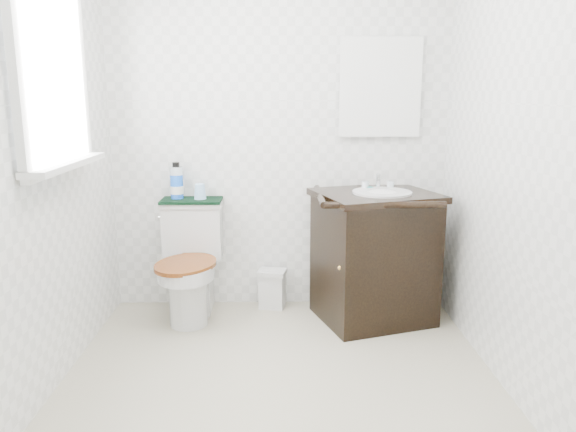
{
  "coord_description": "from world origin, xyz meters",
  "views": [
    {
      "loc": [
        -0.0,
        -2.47,
        1.42
      ],
      "look_at": [
        0.05,
        0.75,
        0.71
      ],
      "focal_mm": 35.0,
      "sensor_mm": 36.0,
      "label": 1
    }
  ],
  "objects_px": {
    "toilet": "(191,267)",
    "vanity": "(374,253)",
    "trash_bin": "(272,288)",
    "cup": "(200,191)",
    "mouthwash_bottle": "(177,182)"
  },
  "relations": [
    {
      "from": "toilet",
      "to": "vanity",
      "type": "bearing_deg",
      "value": -3.35
    },
    {
      "from": "vanity",
      "to": "mouthwash_bottle",
      "type": "relative_size",
      "value": 3.91
    },
    {
      "from": "mouthwash_bottle",
      "to": "trash_bin",
      "type": "bearing_deg",
      "value": -1.4
    },
    {
      "from": "toilet",
      "to": "mouthwash_bottle",
      "type": "distance_m",
      "value": 0.56
    },
    {
      "from": "trash_bin",
      "to": "toilet",
      "type": "bearing_deg",
      "value": -166.05
    },
    {
      "from": "vanity",
      "to": "cup",
      "type": "distance_m",
      "value": 1.18
    },
    {
      "from": "vanity",
      "to": "cup",
      "type": "relative_size",
      "value": 9.4
    },
    {
      "from": "cup",
      "to": "vanity",
      "type": "bearing_deg",
      "value": -9.8
    },
    {
      "from": "vanity",
      "to": "mouthwash_bottle",
      "type": "bearing_deg",
      "value": 170.45
    },
    {
      "from": "mouthwash_bottle",
      "to": "cup",
      "type": "bearing_deg",
      "value": -7.72
    },
    {
      "from": "mouthwash_bottle",
      "to": "toilet",
      "type": "bearing_deg",
      "value": -56.61
    },
    {
      "from": "toilet",
      "to": "vanity",
      "type": "xyz_separation_m",
      "value": [
        1.16,
        -0.07,
        0.11
      ]
    },
    {
      "from": "toilet",
      "to": "trash_bin",
      "type": "bearing_deg",
      "value": 13.95
    },
    {
      "from": "cup",
      "to": "trash_bin",
      "type": "bearing_deg",
      "value": 0.69
    },
    {
      "from": "toilet",
      "to": "trash_bin",
      "type": "relative_size",
      "value": 2.79
    }
  ]
}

